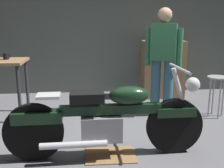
% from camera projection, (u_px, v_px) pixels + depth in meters
% --- Properties ---
extents(ground_plane, '(12.00, 12.00, 0.00)m').
position_uv_depth(ground_plane, '(122.00, 153.00, 3.09)').
color(ground_plane, slate).
extents(back_wall, '(8.00, 0.12, 3.10)m').
position_uv_depth(back_wall, '(106.00, 17.00, 5.45)').
color(back_wall, '#56605B').
rests_on(back_wall, ground_plane).
extents(motorcycle, '(2.19, 0.60, 1.00)m').
position_uv_depth(motorcycle, '(108.00, 118.00, 2.93)').
color(motorcycle, black).
rests_on(motorcycle, ground_plane).
extents(person_standing, '(0.54, 0.34, 1.67)m').
position_uv_depth(person_standing, '(163.00, 57.00, 4.16)').
color(person_standing, '#38677C').
rests_on(person_standing, ground_plane).
extents(shop_stool, '(0.32, 0.32, 0.64)m').
position_uv_depth(shop_stool, '(217.00, 86.00, 4.17)').
color(shop_stool, '#B2B2B7').
rests_on(shop_stool, ground_plane).
extents(wooden_dresser, '(0.80, 0.47, 1.10)m').
position_uv_depth(wooden_dresser, '(163.00, 69.00, 5.29)').
color(wooden_dresser, '#99724C').
rests_on(wooden_dresser, ground_plane).
extents(drip_tray, '(0.56, 0.40, 0.01)m').
position_uv_depth(drip_tray, '(110.00, 155.00, 3.03)').
color(drip_tray, olive).
rests_on(drip_tray, ground_plane).
extents(mug_black_matte, '(0.12, 0.09, 0.10)m').
position_uv_depth(mug_black_matte, '(6.00, 56.00, 4.10)').
color(mug_black_matte, black).
rests_on(mug_black_matte, workbench).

